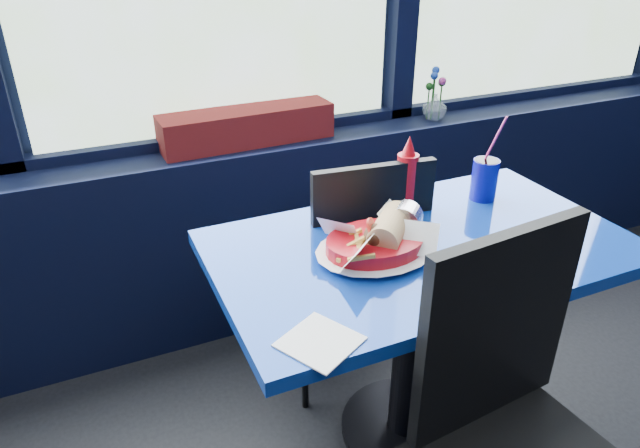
{
  "coord_description": "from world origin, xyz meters",
  "views": [
    {
      "loc": [
        -0.55,
        0.82,
        1.56
      ],
      "look_at": [
        -0.03,
        1.98,
        0.89
      ],
      "focal_mm": 32.0,
      "sensor_mm": 36.0,
      "label": 1
    }
  ],
  "objects_px": {
    "chair_near_back": "(350,260)",
    "flower_vase": "(435,104)",
    "chair_near_front": "(519,429)",
    "near_table": "(417,295)",
    "food_basket": "(378,241)",
    "ketchup_bottle": "(407,178)",
    "soda_cup": "(484,179)",
    "planter_box": "(247,126)"
  },
  "relations": [
    {
      "from": "food_basket",
      "to": "soda_cup",
      "type": "relative_size",
      "value": 1.28
    },
    {
      "from": "food_basket",
      "to": "ketchup_bottle",
      "type": "relative_size",
      "value": 1.48
    },
    {
      "from": "planter_box",
      "to": "ketchup_bottle",
      "type": "bearing_deg",
      "value": -67.97
    },
    {
      "from": "chair_near_back",
      "to": "flower_vase",
      "type": "xyz_separation_m",
      "value": [
        0.66,
        0.52,
        0.34
      ]
    },
    {
      "from": "ketchup_bottle",
      "to": "soda_cup",
      "type": "xyz_separation_m",
      "value": [
        0.28,
        -0.03,
        -0.04
      ]
    },
    {
      "from": "chair_near_back",
      "to": "planter_box",
      "type": "relative_size",
      "value": 1.37
    },
    {
      "from": "chair_near_front",
      "to": "flower_vase",
      "type": "xyz_separation_m",
      "value": [
        0.68,
        1.38,
        0.29
      ]
    },
    {
      "from": "chair_near_back",
      "to": "near_table",
      "type": "bearing_deg",
      "value": 108.14
    },
    {
      "from": "food_basket",
      "to": "chair_near_front",
      "type": "bearing_deg",
      "value": -103.74
    },
    {
      "from": "near_table",
      "to": "chair_near_front",
      "type": "relative_size",
      "value": 1.19
    },
    {
      "from": "ketchup_bottle",
      "to": "soda_cup",
      "type": "height_order",
      "value": "soda_cup"
    },
    {
      "from": "flower_vase",
      "to": "ketchup_bottle",
      "type": "xyz_separation_m",
      "value": [
        -0.54,
        -0.63,
        -0.01
      ]
    },
    {
      "from": "near_table",
      "to": "chair_near_back",
      "type": "height_order",
      "value": "chair_near_back"
    },
    {
      "from": "chair_near_front",
      "to": "food_basket",
      "type": "height_order",
      "value": "chair_near_front"
    },
    {
      "from": "flower_vase",
      "to": "food_basket",
      "type": "relative_size",
      "value": 0.61
    },
    {
      "from": "chair_near_front",
      "to": "soda_cup",
      "type": "height_order",
      "value": "soda_cup"
    },
    {
      "from": "flower_vase",
      "to": "food_basket",
      "type": "bearing_deg",
      "value": -131.79
    },
    {
      "from": "chair_near_front",
      "to": "planter_box",
      "type": "distance_m",
      "value": 1.45
    },
    {
      "from": "food_basket",
      "to": "soda_cup",
      "type": "height_order",
      "value": "soda_cup"
    },
    {
      "from": "near_table",
      "to": "flower_vase",
      "type": "distance_m",
      "value": 1.07
    },
    {
      "from": "food_basket",
      "to": "soda_cup",
      "type": "distance_m",
      "value": 0.53
    },
    {
      "from": "chair_near_front",
      "to": "food_basket",
      "type": "relative_size",
      "value": 2.73
    },
    {
      "from": "near_table",
      "to": "food_basket",
      "type": "distance_m",
      "value": 0.27
    },
    {
      "from": "flower_vase",
      "to": "soda_cup",
      "type": "height_order",
      "value": "soda_cup"
    },
    {
      "from": "food_basket",
      "to": "ketchup_bottle",
      "type": "bearing_deg",
      "value": 23.16
    },
    {
      "from": "chair_near_front",
      "to": "soda_cup",
      "type": "distance_m",
      "value": 0.87
    },
    {
      "from": "chair_near_front",
      "to": "near_table",
      "type": "bearing_deg",
      "value": 75.65
    },
    {
      "from": "near_table",
      "to": "soda_cup",
      "type": "distance_m",
      "value": 0.46
    },
    {
      "from": "near_table",
      "to": "flower_vase",
      "type": "bearing_deg",
      "value": 54.43
    },
    {
      "from": "planter_box",
      "to": "flower_vase",
      "type": "distance_m",
      "value": 0.84
    },
    {
      "from": "ketchup_bottle",
      "to": "planter_box",
      "type": "bearing_deg",
      "value": 114.15
    },
    {
      "from": "near_table",
      "to": "flower_vase",
      "type": "relative_size",
      "value": 5.32
    },
    {
      "from": "chair_near_back",
      "to": "flower_vase",
      "type": "bearing_deg",
      "value": -135.47
    },
    {
      "from": "planter_box",
      "to": "near_table",
      "type": "bearing_deg",
      "value": -76.95
    },
    {
      "from": "soda_cup",
      "to": "chair_near_front",
      "type": "bearing_deg",
      "value": -121.23
    },
    {
      "from": "near_table",
      "to": "chair_near_front",
      "type": "distance_m",
      "value": 0.54
    },
    {
      "from": "planter_box",
      "to": "soda_cup",
      "type": "bearing_deg",
      "value": -52.46
    },
    {
      "from": "chair_near_front",
      "to": "soda_cup",
      "type": "xyz_separation_m",
      "value": [
        0.43,
        0.71,
        0.24
      ]
    },
    {
      "from": "soda_cup",
      "to": "ketchup_bottle",
      "type": "bearing_deg",
      "value": 173.87
    },
    {
      "from": "chair_near_back",
      "to": "ketchup_bottle",
      "type": "xyz_separation_m",
      "value": [
        0.13,
        -0.12,
        0.33
      ]
    },
    {
      "from": "chair_near_front",
      "to": "ketchup_bottle",
      "type": "relative_size",
      "value": 4.05
    },
    {
      "from": "soda_cup",
      "to": "near_table",
      "type": "bearing_deg",
      "value": -153.31
    }
  ]
}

